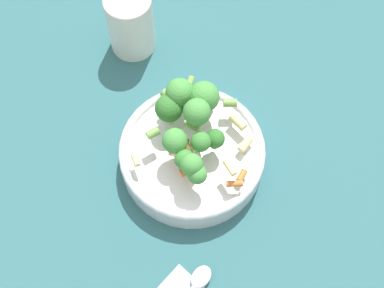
{
  "coord_description": "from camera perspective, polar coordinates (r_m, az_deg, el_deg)",
  "views": [
    {
      "loc": [
        0.1,
        -0.34,
        0.78
      ],
      "look_at": [
        0.0,
        0.0,
        0.06
      ],
      "focal_mm": 50.0,
      "sensor_mm": 36.0,
      "label": 1
    }
  ],
  "objects": [
    {
      "name": "cup",
      "position": [
        0.93,
        -6.58,
        12.76
      ],
      "size": [
        0.08,
        0.08,
        0.12
      ],
      "color": "silver",
      "rests_on": "ground_plane"
    },
    {
      "name": "pasta_salad",
      "position": [
        0.78,
        -0.11,
        2.42
      ],
      "size": [
        0.17,
        0.17,
        0.09
      ],
      "color": "#8CB766",
      "rests_on": "bowl"
    },
    {
      "name": "bowl",
      "position": [
        0.83,
        0.0,
        -1.1
      ],
      "size": [
        0.23,
        0.23,
        0.05
      ],
      "color": "silver",
      "rests_on": "ground_plane"
    },
    {
      "name": "ground_plane",
      "position": [
        0.86,
        0.0,
        -1.86
      ],
      "size": [
        3.0,
        3.0,
        0.0
      ],
      "primitive_type": "plane",
      "color": "#2D6066"
    }
  ]
}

